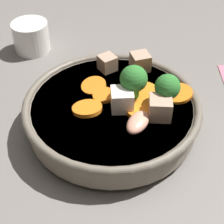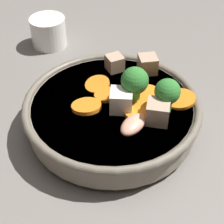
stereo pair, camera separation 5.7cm
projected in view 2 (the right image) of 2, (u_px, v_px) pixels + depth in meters
The scene contains 3 objects.
ground_plane at pixel (112, 128), 0.59m from camera, with size 3.00×3.00×0.00m, color slate.
stirfry_bowl at pixel (114, 110), 0.56m from camera, with size 0.27×0.27×0.11m.
tea_cup at pixel (48, 32), 0.75m from camera, with size 0.07×0.07×0.06m.
Camera 2 is at (-0.42, 0.02, 0.41)m, focal length 60.00 mm.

